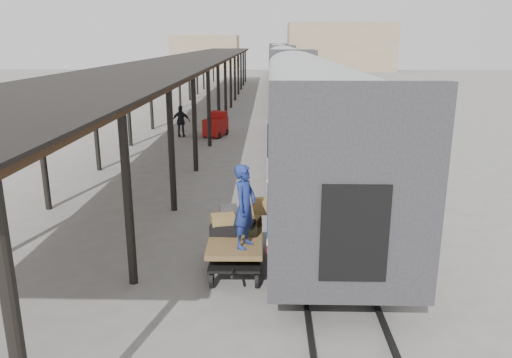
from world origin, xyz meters
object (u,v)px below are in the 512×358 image
Objects in this scene: luggage_tug at (216,125)px; porter at (245,206)px; pedestrian at (181,121)px; baggage_cart at (236,243)px.

porter is (2.47, -17.53, 1.17)m from luggage_tug.
luggage_tug is 1.00× the size of pedestrian.
luggage_tug is 17.74m from porter.
baggage_cart is at bearing -65.19° from luggage_tug.
pedestrian is at bearing 102.96° from baggage_cart.
pedestrian reaches higher than luggage_tug.
baggage_cart is 17.18m from pedestrian.
pedestrian is at bearing -156.53° from luggage_tug.
porter is at bearing -64.66° from luggage_tug.
pedestrian is (-4.15, 16.67, 0.23)m from baggage_cart.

